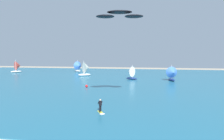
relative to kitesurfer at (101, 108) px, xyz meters
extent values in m
cube|color=#236B89|center=(1.50, 35.62, -0.65)|extent=(160.00, 90.00, 0.10)
cube|color=yellow|center=(-0.09, 0.17, -0.58)|extent=(1.06, 1.44, 0.05)
cylinder|color=black|center=(-0.11, -0.05, -0.15)|extent=(0.14, 0.14, 0.80)
cylinder|color=black|center=(-0.07, 0.38, -0.15)|extent=(0.14, 0.14, 0.80)
cube|color=black|center=(-0.09, 0.17, 0.55)|extent=(0.42, 0.37, 0.60)
sphere|color=beige|center=(-0.09, 0.17, 0.96)|extent=(0.22, 0.22, 0.22)
cylinder|color=black|center=(-0.32, 0.13, 0.60)|extent=(0.32, 0.48, 0.39)
cylinder|color=black|center=(0.06, 0.34, 0.60)|extent=(0.32, 0.48, 0.39)
ellipsoid|color=white|center=(0.37, -0.66, -0.56)|extent=(0.90, 0.86, 0.08)
ellipsoid|color=black|center=(1.34, 6.40, 12.95)|extent=(4.12, 2.87, 0.44)
ellipsoid|color=black|center=(-0.77, 6.05, 12.32)|extent=(3.12, 2.70, 0.44)
ellipsoid|color=black|center=(3.46, 6.76, 12.32)|extent=(3.12, 2.70, 0.44)
ellipsoid|color=white|center=(-16.37, 42.74, -0.19)|extent=(4.38, 3.98, 0.83)
cylinder|color=silver|center=(-16.53, 42.61, 2.43)|extent=(0.14, 0.14, 4.42)
cone|color=silver|center=(-15.79, 43.22, 2.21)|extent=(3.85, 4.10, 3.71)
ellipsoid|color=navy|center=(0.44, 35.52, -0.27)|extent=(3.75, 2.80, 0.67)
cylinder|color=silver|center=(0.59, 35.44, 1.87)|extent=(0.11, 0.11, 3.60)
cone|color=white|center=(-0.10, 35.81, 1.69)|extent=(2.82, 3.41, 3.02)
ellipsoid|color=silver|center=(-24.54, 58.25, -0.21)|extent=(4.07, 3.80, 0.78)
cylinder|color=silver|center=(-24.69, 58.38, 2.25)|extent=(0.13, 0.13, 4.15)
cone|color=#3F72CC|center=(-24.00, 57.78, 2.04)|extent=(3.66, 3.83, 3.49)
ellipsoid|color=silver|center=(-47.76, 50.29, -0.19)|extent=(3.76, 4.41, 0.82)
cylinder|color=silver|center=(-47.88, 50.13, 2.39)|extent=(0.14, 0.14, 4.35)
cone|color=#D84C3F|center=(-47.33, 50.90, 2.17)|extent=(4.08, 3.68, 3.66)
ellipsoid|color=navy|center=(11.57, 34.50, -0.25)|extent=(2.31, 3.93, 0.70)
cylinder|color=silver|center=(11.52, 34.66, 1.95)|extent=(0.12, 0.12, 3.71)
cone|color=#3F72CC|center=(11.75, 33.89, 1.76)|extent=(3.46, 2.47, 3.12)
sphere|color=red|center=(-7.99, 19.01, -0.31)|extent=(0.58, 0.58, 0.58)
camera|label=1|loc=(6.24, -24.84, 6.61)|focal=33.45mm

